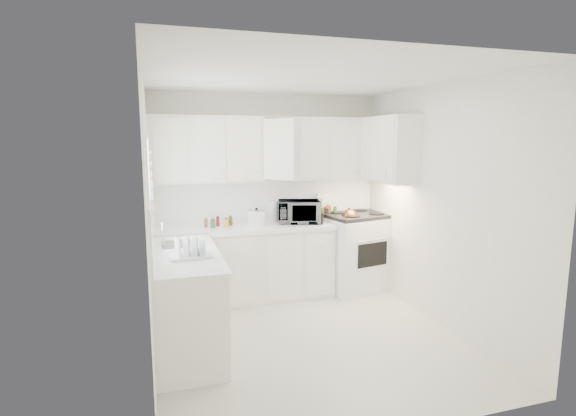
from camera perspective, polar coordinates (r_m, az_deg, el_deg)
name	(u,v)px	position (r m, az deg, el deg)	size (l,w,h in m)	color
floor	(308,338)	(4.75, 2.57, -16.36)	(3.20, 3.20, 0.00)	silver
ceiling	(310,77)	(4.34, 2.82, 16.48)	(3.20, 3.20, 0.00)	white
wall_back	(268,194)	(5.87, -2.56, 1.78)	(3.00, 3.00, 0.00)	white
wall_front	(392,253)	(2.93, 13.29, -5.71)	(3.00, 3.00, 0.00)	white
wall_left	(149,222)	(4.11, -17.42, -1.71)	(3.20, 3.20, 0.00)	white
wall_right	(439,207)	(5.06, 18.90, 0.15)	(3.20, 3.20, 0.00)	white
window_blinds	(150,189)	(4.42, -17.29, 2.30)	(0.06, 0.96, 1.06)	white
lower_cabinets_back	(245,265)	(5.67, -5.59, -7.28)	(2.22, 0.60, 0.90)	white
lower_cabinets_left	(186,302)	(4.54, -13.03, -11.68)	(0.60, 1.60, 0.90)	white
countertop_back	(244,228)	(5.55, -5.64, -2.59)	(2.24, 0.64, 0.05)	white
countertop_left	(185,255)	(4.40, -13.12, -5.86)	(0.64, 1.62, 0.05)	white
backsplash_back	(268,200)	(5.87, -2.53, 1.05)	(2.98, 0.02, 0.55)	white
backsplash_left	(151,226)	(4.32, -17.23, -2.21)	(0.02, 1.60, 0.55)	white
upper_cabinets_back	(271,180)	(5.69, -2.16, 3.58)	(3.00, 0.33, 0.80)	white
upper_cabinets_right	(388,182)	(5.63, 12.76, 3.31)	(0.33, 0.90, 0.80)	white
sink	(182,233)	(4.70, -13.48, -3.10)	(0.42, 0.38, 0.30)	gray
stove	(356,241)	(6.08, 8.71, -4.18)	(0.86, 0.71, 1.32)	white
tea_kettle	(349,215)	(5.78, 7.88, -0.91)	(0.24, 0.20, 0.22)	#A0532B
frying_pan	(363,216)	(6.23, 9.63, -1.02)	(0.28, 0.47, 0.04)	black
microwave	(299,209)	(5.71, 1.41, -0.16)	(0.53, 0.29, 0.36)	gray
rice_cooker	(257,217)	(5.55, -4.07, -1.12)	(0.23, 0.23, 0.23)	white
paper_towel	(273,211)	(5.81, -1.91, -0.44)	(0.12, 0.12, 0.27)	white
utensil_crock	(319,211)	(5.64, 4.06, -0.35)	(0.11, 0.11, 0.34)	black
dish_rack	(189,247)	(4.17, -12.65, -4.86)	(0.37, 0.28, 0.20)	white
spice_left_0	(206,221)	(5.59, -10.55, -1.68)	(0.06, 0.06, 0.13)	#995329
spice_left_1	(213,222)	(5.51, -9.67, -1.81)	(0.06, 0.06, 0.13)	#2F6E24
spice_left_2	(218,221)	(5.61, -9.02, -1.60)	(0.06, 0.06, 0.13)	red
spice_left_3	(225,221)	(5.53, -8.13, -1.73)	(0.06, 0.06, 0.13)	#F6AA3A
spice_left_4	(230,220)	(5.63, -7.51, -1.53)	(0.06, 0.06, 0.13)	brown
sauce_right_0	(313,213)	(5.95, 3.21, -0.61)	(0.06, 0.06, 0.19)	red
sauce_right_1	(318,213)	(5.91, 3.91, -0.68)	(0.06, 0.06, 0.19)	#F6AA3A
sauce_right_2	(320,212)	(5.99, 4.20, -0.56)	(0.06, 0.06, 0.19)	brown
sauce_right_3	(326,213)	(5.95, 4.90, -0.63)	(0.06, 0.06, 0.19)	black
sauce_right_4	(328,212)	(6.03, 5.17, -0.51)	(0.06, 0.06, 0.19)	#995329
sauce_right_5	(333,212)	(5.99, 5.87, -0.57)	(0.06, 0.06, 0.19)	#2F6E24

